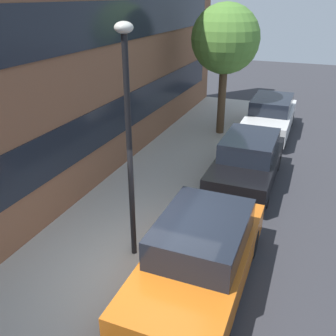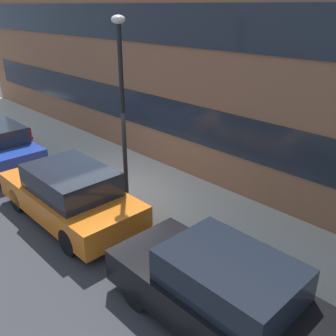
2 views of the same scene
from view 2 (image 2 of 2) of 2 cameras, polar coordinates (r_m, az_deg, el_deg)
name	(u,v)px [view 2 (image 2 of 2)]	position (r m, az deg, el deg)	size (l,w,h in m)	color
ground_plane	(102,201)	(10.43, -10.00, -5.03)	(56.00, 56.00, 0.00)	#333338
sidewalk_strip	(142,184)	(11.14, -4.00, -2.40)	(28.00, 2.84, 0.12)	#B2AFA8
rowhouse_facade	(188,39)	(11.33, 3.05, 19.03)	(28.00, 1.02, 8.06)	brown
parked_car_orange	(70,194)	(9.45, -14.71, -3.86)	(4.18, 1.76, 1.41)	#D16619
parked_car_black	(222,293)	(6.38, 8.28, -18.33)	(4.02, 1.66, 1.41)	black
fire_hydrant	(29,136)	(14.81, -20.40, 4.55)	(0.53, 0.30, 0.70)	red
lamp_post	(122,94)	(9.25, -7.04, 11.17)	(0.32, 0.32, 4.61)	black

